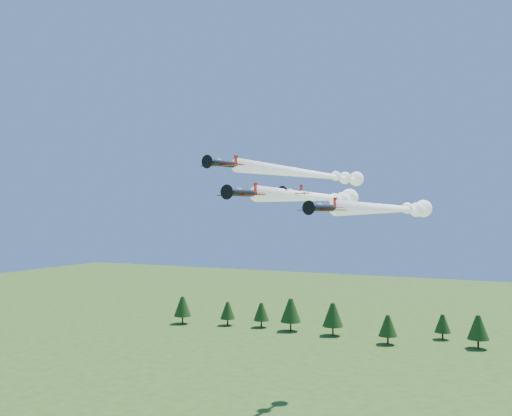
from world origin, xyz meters
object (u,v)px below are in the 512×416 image
at_px(plane_left, 314,174).
at_px(plane_right, 394,209).
at_px(plane_lead, 318,197).
at_px(plane_slot, 292,192).

height_order(plane_left, plane_right, plane_left).
bearing_deg(plane_right, plane_lead, -136.08).
relative_size(plane_right, plane_slot, 6.54).
bearing_deg(plane_lead, plane_slot, -89.87).
xyz_separation_m(plane_left, plane_right, (19.40, -9.24, -7.71)).
height_order(plane_left, plane_slot, plane_left).
xyz_separation_m(plane_lead, plane_slot, (-0.99, -10.38, 0.61)).
bearing_deg(plane_right, plane_left, 165.75).
relative_size(plane_left, plane_right, 1.30).
relative_size(plane_lead, plane_right, 1.00).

